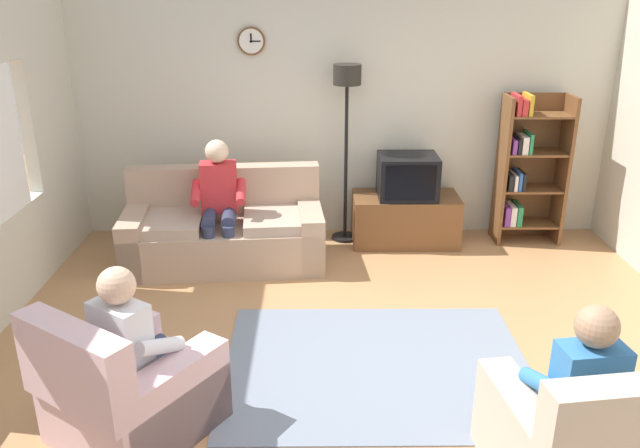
# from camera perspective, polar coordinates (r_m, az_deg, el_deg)

# --- Properties ---
(ground_plane) EXTENTS (12.00, 12.00, 0.00)m
(ground_plane) POSITION_cam_1_polar(r_m,az_deg,el_deg) (4.81, 3.26, -11.98)
(ground_plane) COLOR #B27F51
(back_wall_assembly) EXTENTS (6.20, 0.17, 2.70)m
(back_wall_assembly) POSITION_cam_1_polar(r_m,az_deg,el_deg) (6.81, 2.09, 10.29)
(back_wall_assembly) COLOR beige
(back_wall_assembly) RESTS_ON ground_plane
(couch) EXTENTS (1.96, 1.03, 0.90)m
(couch) POSITION_cam_1_polar(r_m,az_deg,el_deg) (6.28, -8.57, -0.73)
(couch) COLOR tan
(couch) RESTS_ON ground_plane
(tv_stand) EXTENTS (1.10, 0.56, 0.52)m
(tv_stand) POSITION_cam_1_polar(r_m,az_deg,el_deg) (6.77, 7.64, 0.44)
(tv_stand) COLOR brown
(tv_stand) RESTS_ON ground_plane
(tv) EXTENTS (0.60, 0.49, 0.44)m
(tv) POSITION_cam_1_polar(r_m,az_deg,el_deg) (6.60, 7.87, 4.26)
(tv) COLOR black
(tv) RESTS_ON tv_stand
(bookshelf) EXTENTS (0.68, 0.36, 1.57)m
(bookshelf) POSITION_cam_1_polar(r_m,az_deg,el_deg) (6.96, 18.05, 4.80)
(bookshelf) COLOR brown
(bookshelf) RESTS_ON ground_plane
(floor_lamp) EXTENTS (0.28, 0.28, 1.85)m
(floor_lamp) POSITION_cam_1_polar(r_m,az_deg,el_deg) (6.49, 2.42, 10.64)
(floor_lamp) COLOR black
(floor_lamp) RESTS_ON ground_plane
(armchair_near_window) EXTENTS (1.16, 1.18, 0.90)m
(armchair_near_window) POSITION_cam_1_polar(r_m,az_deg,el_deg) (4.13, -16.73, -14.32)
(armchair_near_window) COLOR beige
(armchair_near_window) RESTS_ON ground_plane
(armchair_near_bookshelf) EXTENTS (0.90, 0.97, 0.90)m
(armchair_near_bookshelf) POSITION_cam_1_polar(r_m,az_deg,el_deg) (3.86, 22.03, -17.85)
(armchair_near_bookshelf) COLOR #BCAD99
(armchair_near_bookshelf) RESTS_ON ground_plane
(area_rug) EXTENTS (2.20, 1.70, 0.01)m
(area_rug) POSITION_cam_1_polar(r_m,az_deg,el_deg) (4.73, 5.16, -12.59)
(area_rug) COLOR slate
(area_rug) RESTS_ON ground_plane
(person_on_couch) EXTENTS (0.53, 0.56, 1.24)m
(person_on_couch) POSITION_cam_1_polar(r_m,az_deg,el_deg) (6.05, -9.08, 2.27)
(person_on_couch) COLOR red
(person_on_couch) RESTS_ON ground_plane
(person_in_left_armchair) EXTENTS (0.61, 0.64, 1.12)m
(person_in_left_armchair) POSITION_cam_1_polar(r_m,az_deg,el_deg) (4.01, -16.22, -10.07)
(person_in_left_armchair) COLOR silver
(person_in_left_armchair) RESTS_ON ground_plane
(person_in_right_armchair) EXTENTS (0.55, 0.57, 1.12)m
(person_in_right_armchair) POSITION_cam_1_polar(r_m,az_deg,el_deg) (3.74, 22.04, -13.25)
(person_in_right_armchair) COLOR #3372B2
(person_in_right_armchair) RESTS_ON ground_plane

